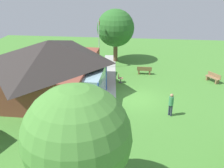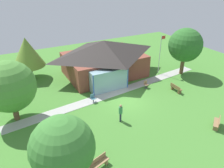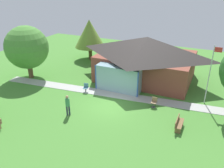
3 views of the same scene
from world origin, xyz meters
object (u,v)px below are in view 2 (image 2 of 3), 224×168
object	(u,v)px
pavilion	(104,58)
bench_front_right	(217,123)
patio_chair_west	(93,98)
tree_west_hedge	(9,86)
flagpole	(160,53)
patio_chair_lawn_spare	(146,85)
bench_mid_right	(176,88)
tree_lawn_corner	(62,147)
tree_behind_pavilion_left	(27,52)
bench_front_left	(99,163)
tree_east_hedge	(185,45)
visitor_strolling_lawn	(121,112)

from	to	relation	value
pavilion	bench_front_right	distance (m)	15.01
pavilion	patio_chair_west	size ratio (longest dim) A/B	12.22
tree_west_hedge	flagpole	bearing A→B (deg)	6.13
patio_chair_lawn_spare	bench_mid_right	bearing A→B (deg)	138.63
tree_lawn_corner	bench_mid_right	bearing A→B (deg)	22.24
bench_front_right	tree_lawn_corner	world-z (taller)	tree_lawn_corner
bench_front_right	tree_behind_pavilion_left	bearing A→B (deg)	89.69
tree_behind_pavilion_left	patio_chair_lawn_spare	bearing A→B (deg)	-38.46
bench_front_right	pavilion	bearing A→B (deg)	69.40
flagpole	bench_front_left	xyz separation A→B (m)	(-13.63, -10.56, -2.47)
tree_lawn_corner	tree_behind_pavilion_left	distance (m)	17.24
tree_lawn_corner	flagpole	bearing A→B (deg)	34.10
bench_front_right	tree_west_hedge	world-z (taller)	tree_west_hedge
pavilion	bench_mid_right	distance (m)	9.59
tree_west_hedge	bench_front_right	bearing A→B (deg)	-31.85
flagpole	tree_west_hedge	bearing A→B (deg)	-173.87
flagpole	patio_chair_lawn_spare	world-z (taller)	flagpole
tree_behind_pavilion_left	bench_front_left	bearing A→B (deg)	-84.91
bench_front_left	tree_behind_pavilion_left	xyz separation A→B (m)	(-1.51, 16.96, 3.07)
bench_mid_right	patio_chair_west	world-z (taller)	patio_chair_west
tree_west_hedge	tree_behind_pavilion_left	xyz separation A→B (m)	(2.77, 8.32, 0.09)
bench_front_right	tree_behind_pavilion_left	distance (m)	21.89
flagpole	tree_east_hedge	bearing A→B (deg)	-29.29
patio_chair_lawn_spare	patio_chair_west	bearing A→B (deg)	1.40
bench_front_right	tree_east_hedge	bearing A→B (deg)	26.20
bench_front_right	visitor_strolling_lawn	world-z (taller)	visitor_strolling_lawn
flagpole	patio_chair_lawn_spare	size ratio (longest dim) A/B	6.02
tree_east_hedge	tree_west_hedge	size ratio (longest dim) A/B	1.07
flagpole	patio_chair_west	bearing A→B (deg)	-166.54
patio_chair_west	visitor_strolling_lawn	size ratio (longest dim) A/B	0.49
tree_west_hedge	bench_mid_right	bearing A→B (deg)	-10.08
bench_front_left	tree_east_hedge	size ratio (longest dim) A/B	0.26
patio_chair_lawn_spare	tree_west_hedge	world-z (taller)	tree_west_hedge
bench_front_right	patio_chair_lawn_spare	bearing A→B (deg)	62.17
visitor_strolling_lawn	tree_west_hedge	xyz separation A→B (m)	(-8.23, 4.77, 2.36)
bench_front_left	patio_chair_lawn_spare	bearing A→B (deg)	-157.51
flagpole	bench_front_left	bearing A→B (deg)	-142.23
flagpole	bench_front_right	size ratio (longest dim) A/B	3.50
visitor_strolling_lawn	pavilion	bearing A→B (deg)	-154.91
patio_chair_lawn_spare	tree_east_hedge	bearing A→B (deg)	-168.98
tree_lawn_corner	tree_behind_pavilion_left	size ratio (longest dim) A/B	0.95
patio_chair_west	patio_chair_lawn_spare	bearing A→B (deg)	167.55
pavilion	tree_behind_pavilion_left	size ratio (longest dim) A/B	2.00
bench_front_right	patio_chair_lawn_spare	distance (m)	8.88
flagpole	bench_front_left	distance (m)	17.42
bench_mid_right	patio_chair_west	xyz separation A→B (m)	(-9.15, 2.33, 0.01)
flagpole	tree_behind_pavilion_left	world-z (taller)	tree_behind_pavilion_left
patio_chair_west	tree_east_hedge	xyz separation A→B (m)	(13.20, 1.04, 3.48)
visitor_strolling_lawn	tree_west_hedge	size ratio (longest dim) A/B	0.31
flagpole	tree_east_hedge	xyz separation A→B (m)	(2.65, -1.48, 1.02)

